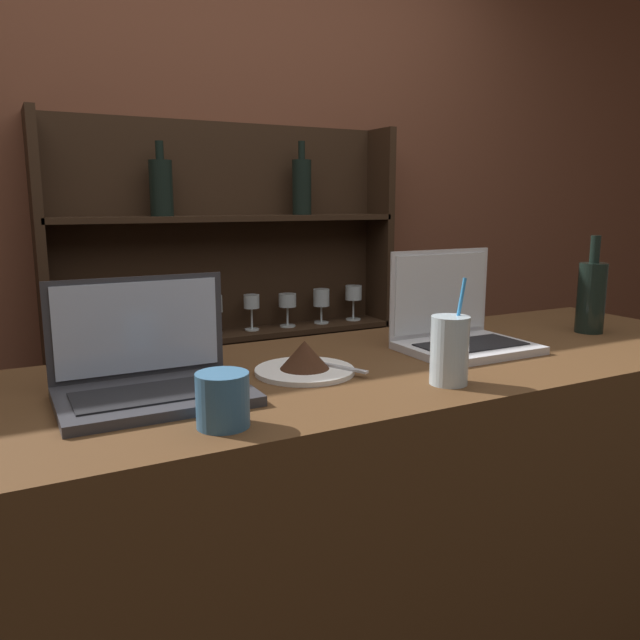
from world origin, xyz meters
name	(u,v)px	position (x,y,z in m)	size (l,w,h in m)	color
bar_counter	(356,595)	(0.00, 0.31, 0.55)	(2.02, 0.63, 1.10)	#4C3019
back_wall	(194,226)	(0.00, 1.50, 1.35)	(7.00, 0.06, 2.70)	brown
back_shelf	(230,344)	(0.10, 1.42, 0.91)	(1.31, 0.18, 1.73)	#332114
laptop_near	(150,373)	(-0.44, 0.30, 1.14)	(0.33, 0.23, 0.21)	#333338
laptop_far	(458,327)	(0.29, 0.34, 1.15)	(0.29, 0.22, 0.23)	silver
cake_plate	(305,361)	(-0.13, 0.31, 1.12)	(0.20, 0.20, 0.07)	white
water_glass	(450,350)	(0.08, 0.11, 1.16)	(0.07, 0.07, 0.20)	silver
wine_bottle_dark	(591,296)	(0.72, 0.32, 1.20)	(0.07, 0.07, 0.26)	black
coffee_cup	(223,400)	(-0.38, 0.09, 1.14)	(0.08, 0.08, 0.09)	#38668C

